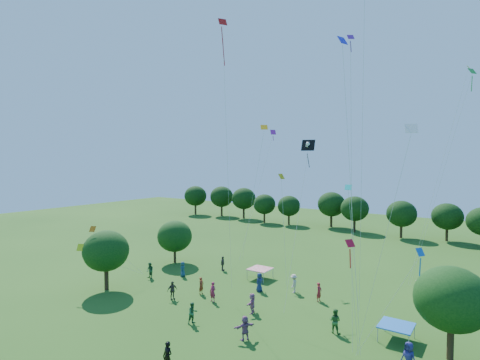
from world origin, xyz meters
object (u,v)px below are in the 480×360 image
at_px(near_tree_west, 106,251).
at_px(pirate_kite, 307,149).
at_px(red_high_kite, 224,78).
at_px(near_tree_north, 175,236).
at_px(tent_blue, 396,326).
at_px(near_tree_east, 452,299).
at_px(tent_red_stripe, 260,269).
at_px(man_in_black, 168,357).

bearing_deg(near_tree_west, pirate_kite, 21.03).
xyz_separation_m(near_tree_west, red_high_kite, (12.44, 2.60, 15.46)).
xyz_separation_m(near_tree_north, tent_blue, (26.91, -5.67, -2.25)).
height_order(near_tree_north, near_tree_east, near_tree_east).
xyz_separation_m(pirate_kite, red_high_kite, (-5.44, -4.27, 5.74)).
distance_m(pirate_kite, red_high_kite, 8.98).
bearing_deg(pirate_kite, near_tree_east, -12.92).
bearing_deg(tent_red_stripe, man_in_black, -75.56).
bearing_deg(man_in_black, red_high_kite, 104.95).
bearing_deg(tent_blue, near_tree_north, 168.09).
height_order(tent_blue, pirate_kite, pirate_kite).
relative_size(near_tree_east, red_high_kite, 0.26).
bearing_deg(near_tree_east, red_high_kite, -173.92).
xyz_separation_m(near_tree_north, near_tree_east, (30.28, -6.44, 0.60)).
height_order(near_tree_west, man_in_black, near_tree_west).
height_order(near_tree_west, red_high_kite, red_high_kite).
height_order(near_tree_west, near_tree_north, near_tree_west).
bearing_deg(pirate_kite, red_high_kite, -141.86).
distance_m(tent_blue, red_high_kite, 22.58).
xyz_separation_m(tent_blue, pirate_kite, (-7.62, 1.76, 12.51)).
height_order(near_tree_west, near_tree_east, near_tree_east).
distance_m(near_tree_north, man_in_black, 24.24).
bearing_deg(red_high_kite, near_tree_east, 6.08).
xyz_separation_m(near_tree_north, man_in_black, (16.59, -17.51, -2.39)).
bearing_deg(red_high_kite, near_tree_north, 149.41).
bearing_deg(near_tree_north, tent_blue, -11.91).
xyz_separation_m(near_tree_east, tent_blue, (-3.37, 0.76, -2.85)).
xyz_separation_m(man_in_black, pirate_kite, (2.70, 13.60, 12.65)).
relative_size(near_tree_west, red_high_kite, 0.26).
bearing_deg(pirate_kite, tent_red_stripe, 148.46).
bearing_deg(near_tree_east, near_tree_north, 168.00).
bearing_deg(man_in_black, near_tree_west, 154.69).
xyz_separation_m(near_tree_west, near_tree_north, (-1.41, 10.79, -0.53)).
distance_m(near_tree_east, pirate_kite, 14.85).
bearing_deg(tent_blue, tent_red_stripe, 157.27).
distance_m(tent_blue, man_in_black, 15.71).
bearing_deg(near_tree_west, near_tree_east, 8.58).
relative_size(near_tree_north, man_in_black, 2.90).
bearing_deg(pirate_kite, near_tree_north, 168.53).
bearing_deg(tent_red_stripe, pirate_kite, -31.54).
xyz_separation_m(near_tree_east, red_high_kite, (-16.43, -1.75, 15.39)).
bearing_deg(tent_red_stripe, near_tree_east, -20.99).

